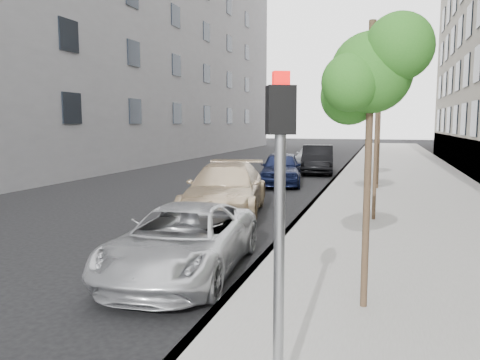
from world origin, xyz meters
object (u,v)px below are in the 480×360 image
at_px(tree_mid, 380,57).
at_px(suv, 226,190).
at_px(sedan_black, 318,159).
at_px(minivan, 183,240).
at_px(sedan_blue, 281,168).
at_px(sedan_rear, 310,156).
at_px(tree_near, 373,73).
at_px(tree_far, 381,87).
at_px(signal_pole, 280,204).

relative_size(tree_mid, suv, 0.98).
relative_size(tree_mid, sedan_black, 1.11).
height_order(minivan, sedan_blue, sedan_blue).
height_order(tree_mid, sedan_black, tree_mid).
xyz_separation_m(tree_mid, sedan_rear, (-4.50, 17.93, -3.92)).
xyz_separation_m(tree_near, minivan, (-3.33, 1.00, -2.85)).
xyz_separation_m(tree_mid, sedan_blue, (-4.25, 7.47, -3.79)).
distance_m(sedan_blue, sedan_rear, 10.46).
distance_m(tree_near, suv, 8.32).
distance_m(tree_far, suv, 8.53).
bearing_deg(sedan_black, sedan_blue, -106.71).
bearing_deg(sedan_blue, tree_near, -82.61).
bearing_deg(tree_mid, sedan_rear, 104.08).
height_order(tree_far, signal_pole, tree_far).
bearing_deg(sedan_black, tree_mid, -82.37).
height_order(tree_far, suv, tree_far).
distance_m(tree_far, sedan_blue, 5.57).
bearing_deg(suv, signal_pole, -78.34).
bearing_deg(sedan_black, suv, -101.59).
bearing_deg(signal_pole, sedan_black, 72.68).
relative_size(suv, sedan_blue, 1.22).
distance_m(tree_near, sedan_black, 19.80).
distance_m(suv, sedan_blue, 7.43).
distance_m(suv, sedan_rear, 17.89).
bearing_deg(signal_pole, tree_near, 51.91).
xyz_separation_m(tree_near, suv, (-4.37, 6.54, -2.69)).
distance_m(tree_mid, suv, 5.77).
distance_m(tree_near, sedan_rear, 25.00).
height_order(suv, sedan_rear, suv).
height_order(signal_pole, sedan_blue, signal_pole).
relative_size(tree_near, sedan_rear, 0.96).
bearing_deg(tree_mid, sedan_black, 104.54).
bearing_deg(tree_mid, signal_pole, -94.25).
distance_m(tree_mid, minivan, 7.53).
height_order(tree_mid, tree_far, tree_mid).
distance_m(sedan_black, sedan_rear, 5.24).
bearing_deg(tree_far, sedan_blue, 167.10).
bearing_deg(sedan_rear, signal_pole, -83.63).
bearing_deg(sedan_rear, sedan_black, -78.69).
distance_m(tree_far, sedan_black, 7.93).
bearing_deg(tree_near, tree_mid, 90.00).
bearing_deg(sedan_black, minivan, -96.91).
relative_size(suv, sedan_rear, 1.26).
relative_size(signal_pole, sedan_black, 0.65).
bearing_deg(sedan_blue, tree_mid, -69.89).
relative_size(sedan_blue, sedan_rear, 1.04).
xyz_separation_m(minivan, sedan_blue, (-0.92, 12.98, 0.12)).
height_order(tree_near, sedan_black, tree_near).
relative_size(tree_far, sedan_rear, 1.15).
height_order(tree_mid, sedan_rear, tree_mid).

